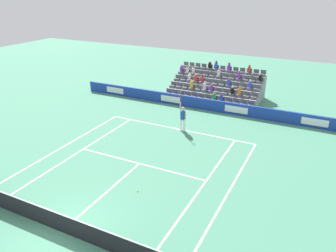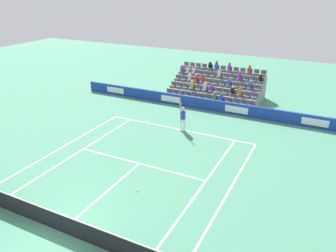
{
  "view_description": "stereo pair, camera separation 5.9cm",
  "coord_description": "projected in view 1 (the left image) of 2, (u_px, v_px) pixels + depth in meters",
  "views": [
    {
      "loc": [
        -8.95,
        7.87,
        9.64
      ],
      "look_at": [
        -0.17,
        -9.79,
        1.1
      ],
      "focal_mm": 35.39,
      "sensor_mm": 36.0,
      "label": 1
    },
    {
      "loc": [
        -9.01,
        7.84,
        9.64
      ],
      "look_at": [
        -0.17,
        -9.79,
        1.1
      ],
      "focal_mm": 35.39,
      "sensor_mm": 36.0,
      "label": 2
    }
  ],
  "objects": [
    {
      "name": "line_doubles_sideline_left",
      "position": [
        62.0,
        147.0,
        21.08
      ],
      "size": [
        0.1,
        11.89,
        0.01
      ],
      "primitive_type": "cube",
      "color": "white",
      "rests_on": "ground"
    },
    {
      "name": "line_singles_sideline_left",
      "position": [
        79.0,
        152.0,
        20.52
      ],
      "size": [
        0.1,
        11.89,
        0.01
      ],
      "primitive_type": "cube",
      "color": "white",
      "rests_on": "ground"
    },
    {
      "name": "stadium_stand",
      "position": [
        217.0,
        88.0,
        30.13
      ],
      "size": [
        8.06,
        4.75,
        3.05
      ],
      "color": "gray",
      "rests_on": "ground"
    },
    {
      "name": "tennis_player",
      "position": [
        183.0,
        118.0,
        23.11
      ],
      "size": [
        0.52,
        0.38,
        2.85
      ],
      "color": "white",
      "rests_on": "ground"
    },
    {
      "name": "line_doubles_sideline_right",
      "position": [
        229.0,
        192.0,
        16.6
      ],
      "size": [
        0.1,
        11.89,
        0.01
      ],
      "primitive_type": "cube",
      "color": "white",
      "rests_on": "ground"
    },
    {
      "name": "sponsor_barrier",
      "position": [
        202.0,
        104.0,
        27.34
      ],
      "size": [
        23.06,
        0.22,
        0.94
      ],
      "color": "#193899",
      "rests_on": "ground"
    },
    {
      "name": "line_service",
      "position": [
        139.0,
        163.0,
        19.21
      ],
      "size": [
        8.23,
        0.1,
        0.01
      ],
      "primitive_type": "cube",
      "color": "white",
      "rests_on": "ground"
    },
    {
      "name": "line_singles_sideline_right",
      "position": [
        203.0,
        185.0,
        17.16
      ],
      "size": [
        0.1,
        11.89,
        0.01
      ],
      "primitive_type": "cube",
      "color": "white",
      "rests_on": "ground"
    },
    {
      "name": "line_centre_service",
      "position": [
        107.0,
        192.0,
        16.58
      ],
      "size": [
        0.1,
        6.4,
        0.01
      ],
      "primitive_type": "cube",
      "color": "white",
      "rests_on": "ground"
    },
    {
      "name": "tennis_net",
      "position": [
        60.0,
        222.0,
        13.76
      ],
      "size": [
        11.97,
        0.1,
        1.07
      ],
      "color": "#33383D",
      "rests_on": "ground"
    },
    {
      "name": "line_baseline",
      "position": [
        179.0,
        129.0,
        23.72
      ],
      "size": [
        10.97,
        0.1,
        0.01
      ],
      "primitive_type": "cube",
      "color": "white",
      "rests_on": "ground"
    },
    {
      "name": "ground_plane",
      "position": [
        61.0,
        232.0,
        13.95
      ],
      "size": [
        80.0,
        80.0,
        0.0
      ],
      "primitive_type": "plane",
      "color": "#47896B"
    },
    {
      "name": "loose_tennis_ball",
      "position": [
        138.0,
        191.0,
        16.61
      ],
      "size": [
        0.07,
        0.07,
        0.07
      ],
      "primitive_type": "sphere",
      "color": "#D1E533",
      "rests_on": "ground"
    },
    {
      "name": "line_centre_mark",
      "position": [
        178.0,
        130.0,
        23.64
      ],
      "size": [
        0.1,
        0.2,
        0.01
      ],
      "primitive_type": "cube",
      "color": "white",
      "rests_on": "ground"
    }
  ]
}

